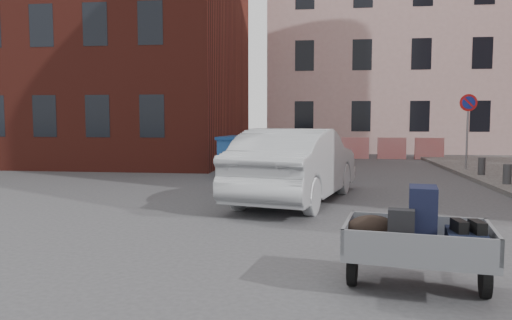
# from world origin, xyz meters

# --- Properties ---
(ground) EXTENTS (120.00, 120.00, 0.00)m
(ground) POSITION_xyz_m (0.00, 0.00, 0.00)
(ground) COLOR #38383A
(ground) RESTS_ON ground
(building_brick) EXTENTS (12.00, 10.00, 14.00)m
(building_brick) POSITION_xyz_m (-9.00, 13.00, 7.00)
(building_brick) COLOR #591E16
(building_brick) RESTS_ON ground
(building_pink) EXTENTS (16.00, 8.00, 14.00)m
(building_pink) POSITION_xyz_m (6.00, 22.00, 7.00)
(building_pink) COLOR #C19A95
(building_pink) RESTS_ON ground
(far_building) EXTENTS (6.00, 6.00, 8.00)m
(far_building) POSITION_xyz_m (-20.00, 22.00, 4.00)
(far_building) COLOR maroon
(far_building) RESTS_ON ground
(no_parking_sign) EXTENTS (0.60, 0.09, 2.65)m
(no_parking_sign) POSITION_xyz_m (6.00, 9.48, 2.01)
(no_parking_sign) COLOR gray
(no_parking_sign) RESTS_ON sidewalk
(barriers) EXTENTS (4.70, 0.18, 1.00)m
(barriers) POSITION_xyz_m (4.20, 15.00, 0.50)
(barriers) COLOR red
(barriers) RESTS_ON ground
(trailer) EXTENTS (1.76, 1.91, 1.20)m
(trailer) POSITION_xyz_m (1.92, -3.16, 0.61)
(trailer) COLOR black
(trailer) RESTS_ON ground
(dumpster) EXTENTS (3.41, 2.17, 1.33)m
(dumpster) POSITION_xyz_m (-0.80, 7.28, 0.67)
(dumpster) COLOR #1E4A8F
(dumpster) RESTS_ON ground
(silver_car) EXTENTS (3.03, 5.47, 1.71)m
(silver_car) POSITION_xyz_m (0.30, 2.77, 0.85)
(silver_car) COLOR #9FA2A6
(silver_car) RESTS_ON ground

